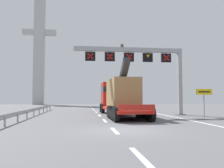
# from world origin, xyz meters

# --- Properties ---
(ground) EXTENTS (112.00, 112.00, 0.00)m
(ground) POSITION_xyz_m (0.00, 0.00, 0.00)
(ground) COLOR #5B5B60
(lane_markings) EXTENTS (0.20, 48.78, 0.01)m
(lane_markings) POSITION_xyz_m (-0.57, 17.09, 0.01)
(lane_markings) COLOR silver
(lane_markings) RESTS_ON ground
(edge_line_right) EXTENTS (0.20, 63.00, 0.01)m
(edge_line_right) POSITION_xyz_m (6.20, 12.00, 0.01)
(edge_line_right) COLOR silver
(edge_line_right) RESTS_ON ground
(overhead_lane_gantry) EXTENTS (11.62, 0.90, 7.33)m
(overhead_lane_gantry) POSITION_xyz_m (3.88, 11.09, 5.70)
(overhead_lane_gantry) COLOR #9EA0A5
(overhead_lane_gantry) RESTS_ON ground
(heavy_haul_truck_red) EXTENTS (3.15, 14.09, 5.30)m
(heavy_haul_truck_red) POSITION_xyz_m (1.40, 11.65, 1.99)
(heavy_haul_truck_red) COLOR red
(heavy_haul_truck_red) RESTS_ON ground
(exit_sign_yellow) EXTENTS (1.57, 0.15, 2.62)m
(exit_sign_yellow) POSITION_xyz_m (8.91, 7.86, 2.01)
(exit_sign_yellow) COLOR #9EA0A5
(exit_sign_yellow) RESTS_ON ground
(guardrail_left) EXTENTS (0.13, 27.07, 0.76)m
(guardrail_left) POSITION_xyz_m (-7.14, 11.53, 0.56)
(guardrail_left) COLOR #999EA3
(guardrail_left) RESTS_ON ground
(bridge_pylon_distant) EXTENTS (9.00, 2.00, 31.96)m
(bridge_pylon_distant) POSITION_xyz_m (-14.14, 53.94, 16.37)
(bridge_pylon_distant) COLOR #B7B7B2
(bridge_pylon_distant) RESTS_ON ground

